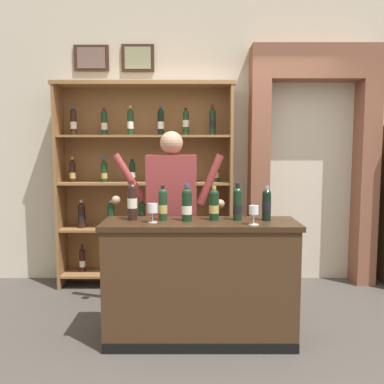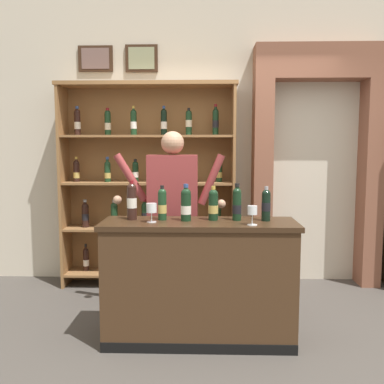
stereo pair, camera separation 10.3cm
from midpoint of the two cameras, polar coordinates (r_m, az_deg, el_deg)
The scene contains 14 objects.
ground_plane at distance 3.61m, azimuth 4.95°, elevation -19.40°, with size 14.00×14.00×0.02m, color #47423D.
back_wall at distance 4.94m, azimuth 3.99°, elevation 6.91°, with size 12.00×0.19×3.22m.
wine_shelf at distance 4.69m, azimuth -5.22°, elevation 1.69°, with size 1.92×0.37×2.22m.
archway_doorway at distance 4.97m, azimuth 16.78°, elevation 5.14°, with size 1.40×0.45×2.63m.
tasting_counter at distance 3.42m, azimuth 1.83°, elevation -11.98°, with size 1.52×0.49×0.96m.
shopkeeper at distance 3.88m, azimuth -1.86°, elevation -1.14°, with size 1.04×0.22×1.68m.
tasting_bottle_bianco at distance 3.38m, azimuth -7.25°, elevation -1.14°, with size 0.08×0.08×0.31m.
tasting_bottle_rosso at distance 3.36m, azimuth -3.15°, elevation -1.61°, with size 0.07×0.07×0.28m.
tasting_bottle_riserva at distance 3.30m, azimuth 0.07°, elevation -1.63°, with size 0.08×0.08×0.29m.
tasting_bottle_prosecco at distance 3.34m, azimuth 3.76°, elevation -1.67°, with size 0.08×0.08×0.27m.
tasting_bottle_vin_santo at distance 3.35m, azimuth 6.95°, elevation -1.54°, with size 0.07×0.07×0.29m.
tasting_bottle_brunello at distance 3.36m, azimuth 10.81°, elevation -1.63°, with size 0.07×0.07×0.27m.
wine_glass_spare at distance 3.25m, azimuth -4.57°, elevation -2.26°, with size 0.08×0.08×0.15m.
wine_glass_right at distance 3.16m, azimuth 9.06°, elevation -2.63°, with size 0.08×0.08×0.15m.
Camera 2 is at (-0.15, -3.25, 1.54)m, focal length 39.61 mm.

